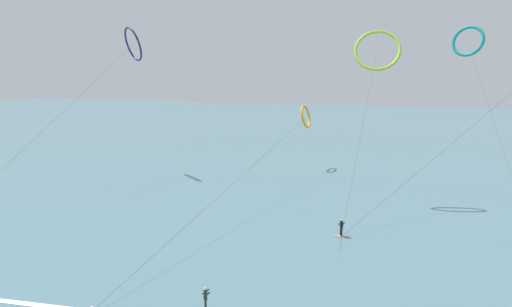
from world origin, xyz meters
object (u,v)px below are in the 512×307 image
kite_navy (133,44)px  kite_teal (468,41)px  surfer_coral (341,229)px  kite_amber (305,117)px  surfer_crimson (206,301)px  kite_lime (377,50)px

kite_navy → kite_teal: (47.39, 7.60, -0.07)m
surfer_coral → kite_amber: bearing=-11.7°
surfer_crimson → kite_teal: 51.97m
kite_amber → kite_teal: bearing=-91.7°
surfer_coral → kite_lime: (1.40, 15.28, 17.06)m
surfer_crimson → surfer_coral: bearing=-52.6°
kite_lime → kite_teal: 16.76m
surfer_coral → kite_amber: 33.12m
surfer_crimson → kite_teal: bearing=-54.8°
kite_navy → kite_amber: bearing=-120.5°
surfer_crimson → kite_amber: bearing=-27.3°
kite_lime → kite_navy: bearing=167.9°
kite_lime → kite_amber: 21.55m
surfer_coral → kite_lime: 22.95m
surfer_coral → surfer_crimson: (-6.20, -16.91, 0.00)m
surfer_crimson → kite_lime: kite_lime is taller
kite_lime → kite_teal: bearing=45.1°
kite_amber → surfer_coral: bearing=-156.3°
kite_navy → surfer_coral: bearing=-173.0°
surfer_crimson → kite_amber: 48.20m
surfer_crimson → kite_navy: (-28.91, 37.25, 18.71)m
kite_lime → kite_teal: kite_teal is taller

